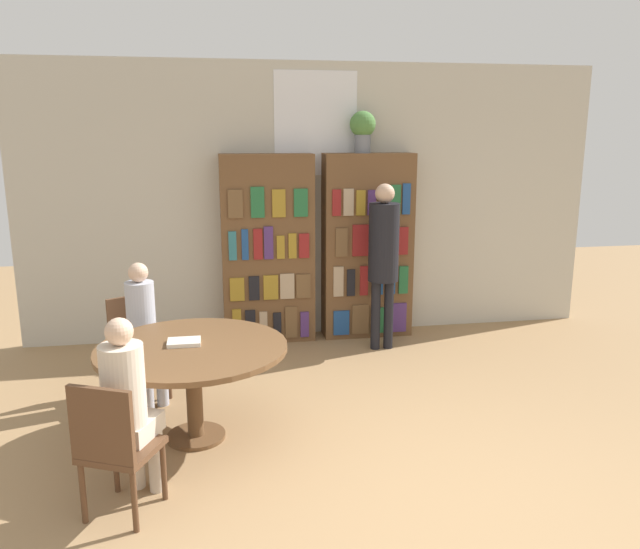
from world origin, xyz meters
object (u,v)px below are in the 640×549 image
Objects in this scene: bookshelf_right at (367,247)px; chair_near_camera at (114,444)px; seated_reader_right at (128,400)px; seated_reader_left at (144,327)px; bookshelf_left at (268,250)px; reading_table at (193,359)px; librarian_standing at (384,249)px; chair_left_side at (136,342)px; flower_vase at (363,128)px.

bookshelf_right reaches higher than chair_near_camera.
chair_near_camera is at bearing -90.00° from seated_reader_right.
chair_near_camera is 0.72× the size of seated_reader_left.
reading_table is at bearing -109.03° from bookshelf_left.
seated_reader_left is at bearing 116.93° from seated_reader_right.
bookshelf_left is 1.69× the size of seated_reader_left.
bookshelf_left is 3.22m from seated_reader_right.
bookshelf_left is 2.37m from reading_table.
chair_left_side is at bearing -161.57° from librarian_standing.
chair_left_side is (-2.31, -1.31, -1.82)m from flower_vase.
flower_vase reaches higher than chair_left_side.
flower_vase is at bearing -175.58° from seated_reader_left.
bookshelf_left and bookshelf_right have the same top height.
bookshelf_right is 4.62× the size of flower_vase.
flower_vase reaches higher than bookshelf_right.
librarian_standing reaches higher than seated_reader_right.
seated_reader_right is at bearing -132.43° from librarian_standing.
flower_vase is 3.22m from chair_left_side.
reading_table is 1.60× the size of chair_near_camera.
chair_near_camera is 0.27m from seated_reader_right.
librarian_standing is at bearing 169.19° from chair_left_side.
librarian_standing is at bearing -76.74° from flower_vase.
seated_reader_left is at bearing -147.29° from bookshelf_right.
librarian_standing is (0.05, -0.50, 0.06)m from bookshelf_right.
seated_reader_right reaches higher than chair_left_side.
flower_vase is 0.37× the size of seated_reader_left.
bookshelf_right is 1.69× the size of seated_reader_left.
librarian_standing reaches higher than seated_reader_left.
flower_vase is at bearing -179.56° from chair_left_side.
reading_table is (-1.80, -2.22, -1.66)m from flower_vase.
bookshelf_right is 0.51m from librarian_standing.
seated_reader_left is (0.09, -0.16, 0.19)m from chair_left_side.
chair_left_side is at bearing 119.24° from reading_table.
librarian_standing is (2.34, 0.97, 0.41)m from seated_reader_left.
flower_vase reaches higher than librarian_standing.
reading_table is 1.60× the size of chair_left_side.
bookshelf_right is 2.33× the size of chair_left_side.
bookshelf_left is 1.46× the size of reading_table.
librarian_standing reaches higher than chair_left_side.
chair_near_camera is at bearing 60.15° from seated_reader_left.
flower_vase is 0.32× the size of reading_table.
bookshelf_right reaches higher than seated_reader_right.
chair_near_camera is at bearing 63.00° from chair_left_side.
bookshelf_left is 1.68× the size of seated_reader_right.
bookshelf_right is 3.95m from chair_near_camera.
reading_table is (-0.76, -2.22, -0.38)m from bookshelf_left.
seated_reader_right is (0.06, -1.52, 0.01)m from seated_reader_left.
chair_near_camera is 1.85m from chair_left_side.
reading_table is 1.05m from chair_near_camera.
chair_left_side is at bearing -134.14° from bookshelf_left.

